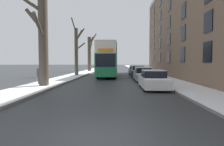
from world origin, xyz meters
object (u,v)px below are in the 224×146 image
object	(u,v)px
parked_car_3	(134,71)
bare_tree_left_1	(77,50)
pedestrian_left_sidewalk	(39,75)
parked_car_2	(138,72)
double_decker_bus	(108,58)
bare_tree_left_0	(43,41)
oncoming_van	(112,65)
bare_tree_left_2	(90,53)
parked_car_1	(143,75)
parked_car_0	(154,80)

from	to	relation	value
parked_car_3	bare_tree_left_1	bearing A→B (deg)	-154.76
pedestrian_left_sidewalk	bare_tree_left_1	bearing A→B (deg)	-25.62
parked_car_3	parked_car_2	bearing A→B (deg)	-90.00
double_decker_bus	parked_car_2	size ratio (longest dim) A/B	2.53
bare_tree_left_0	double_decker_bus	distance (m)	12.78
bare_tree_left_0	oncoming_van	xyz separation A→B (m)	(4.29, 34.00, -2.37)
bare_tree_left_1	oncoming_van	world-z (taller)	bare_tree_left_1
bare_tree_left_2	pedestrian_left_sidewalk	bearing A→B (deg)	-91.63
double_decker_bus	parked_car_3	xyz separation A→B (m)	(4.05, 5.19, -1.89)
parked_car_2	bare_tree_left_0	bearing A→B (deg)	-126.69
double_decker_bus	pedestrian_left_sidewalk	world-z (taller)	double_decker_bus
bare_tree_left_1	bare_tree_left_2	size ratio (longest dim) A/B	1.00
double_decker_bus	parked_car_3	size ratio (longest dim) A/B	2.49
parked_car_2	pedestrian_left_sidewalk	xyz separation A→B (m)	(-9.43, -10.12, 0.19)
bare_tree_left_1	parked_car_1	distance (m)	11.60
bare_tree_left_1	parked_car_1	xyz separation A→B (m)	(8.60, -7.17, -3.04)
parked_car_2	parked_car_3	world-z (taller)	parked_car_2
parked_car_0	pedestrian_left_sidewalk	distance (m)	9.63
bare_tree_left_0	parked_car_1	bearing A→B (deg)	34.57
bare_tree_left_0	parked_car_0	distance (m)	9.06
parked_car_3	oncoming_van	size ratio (longest dim) A/B	0.76
oncoming_van	parked_car_2	bearing A→B (deg)	-79.32
parked_car_0	parked_car_1	bearing A→B (deg)	90.00
bare_tree_left_0	parked_car_3	bearing A→B (deg)	63.47
bare_tree_left_2	parked_car_1	world-z (taller)	bare_tree_left_2
bare_tree_left_0	oncoming_van	distance (m)	34.36
parked_car_3	parked_car_0	bearing A→B (deg)	-90.00
bare_tree_left_0	pedestrian_left_sidewalk	xyz separation A→B (m)	(-0.89, 1.35, -2.72)
parked_car_0	pedestrian_left_sidewalk	bearing A→B (deg)	168.26
bare_tree_left_1	parked_car_1	bearing A→B (deg)	-39.79
bare_tree_left_1	double_decker_bus	size ratio (longest dim) A/B	0.76
bare_tree_left_1	oncoming_van	size ratio (longest dim) A/B	1.43
parked_car_3	pedestrian_left_sidewalk	world-z (taller)	pedestrian_left_sidewalk
bare_tree_left_0	parked_car_3	world-z (taller)	bare_tree_left_0
parked_car_0	bare_tree_left_1	bearing A→B (deg)	122.19
bare_tree_left_0	pedestrian_left_sidewalk	distance (m)	3.16
double_decker_bus	pedestrian_left_sidewalk	xyz separation A→B (m)	(-5.38, -10.57, -1.64)
parked_car_1	parked_car_3	xyz separation A→B (m)	(0.00, 11.22, -0.03)
bare_tree_left_2	double_decker_bus	distance (m)	15.71
bare_tree_left_2	parked_car_2	xyz separation A→B (m)	(8.70, -15.39, -3.24)
bare_tree_left_0	bare_tree_left_1	xyz separation A→B (m)	(-0.06, 13.05, 0.11)
parked_car_0	parked_car_1	world-z (taller)	parked_car_1
double_decker_bus	parked_car_1	world-z (taller)	double_decker_bus
parked_car_0	parked_car_1	distance (m)	6.50
parked_car_3	bare_tree_left_0	bearing A→B (deg)	-116.53
pedestrian_left_sidewalk	bare_tree_left_0	bearing A→B (deg)	-168.27
double_decker_bus	bare_tree_left_1	bearing A→B (deg)	166.03
pedestrian_left_sidewalk	parked_car_3	bearing A→B (deg)	-52.48
parked_car_0	parked_car_2	world-z (taller)	parked_car_2
bare_tree_left_0	pedestrian_left_sidewalk	world-z (taller)	bare_tree_left_0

